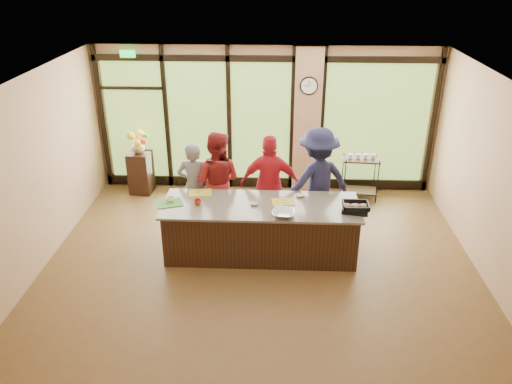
# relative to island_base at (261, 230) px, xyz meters

# --- Properties ---
(floor) EXTENTS (7.00, 7.00, 0.00)m
(floor) POSITION_rel_island_base_xyz_m (0.00, -0.30, -0.44)
(floor) COLOR brown
(floor) RESTS_ON ground
(ceiling) EXTENTS (7.00, 7.00, 0.00)m
(ceiling) POSITION_rel_island_base_xyz_m (0.00, -0.30, 2.56)
(ceiling) COLOR white
(ceiling) RESTS_ON back_wall
(back_wall) EXTENTS (7.00, 0.00, 7.00)m
(back_wall) POSITION_rel_island_base_xyz_m (0.00, 2.70, 1.06)
(back_wall) COLOR tan
(back_wall) RESTS_ON floor
(left_wall) EXTENTS (0.00, 6.00, 6.00)m
(left_wall) POSITION_rel_island_base_xyz_m (-3.50, -0.30, 1.06)
(left_wall) COLOR tan
(left_wall) RESTS_ON floor
(right_wall) EXTENTS (0.00, 6.00, 6.00)m
(right_wall) POSITION_rel_island_base_xyz_m (3.50, -0.30, 1.06)
(right_wall) COLOR tan
(right_wall) RESTS_ON floor
(window_wall) EXTENTS (6.90, 0.12, 3.00)m
(window_wall) POSITION_rel_island_base_xyz_m (0.16, 2.65, 0.95)
(window_wall) COLOR tan
(window_wall) RESTS_ON floor
(island_base) EXTENTS (3.10, 1.00, 0.88)m
(island_base) POSITION_rel_island_base_xyz_m (0.00, 0.00, 0.00)
(island_base) COLOR black
(island_base) RESTS_ON floor
(countertop) EXTENTS (3.20, 1.10, 0.04)m
(countertop) POSITION_rel_island_base_xyz_m (0.00, 0.00, 0.46)
(countertop) COLOR #6F675C
(countertop) RESTS_ON island_base
(wall_clock) EXTENTS (0.36, 0.04, 0.36)m
(wall_clock) POSITION_rel_island_base_xyz_m (0.85, 2.57, 1.81)
(wall_clock) COLOR black
(wall_clock) RESTS_ON window_wall
(cook_left) EXTENTS (0.63, 0.43, 1.65)m
(cook_left) POSITION_rel_island_base_xyz_m (-1.23, 0.86, 0.39)
(cook_left) COLOR slate
(cook_left) RESTS_ON floor
(cook_midleft) EXTENTS (1.02, 0.87, 1.85)m
(cook_midleft) POSITION_rel_island_base_xyz_m (-0.82, 0.87, 0.49)
(cook_midleft) COLOR maroon
(cook_midleft) RESTS_ON floor
(cook_midright) EXTENTS (1.08, 0.49, 1.81)m
(cook_midright) POSITION_rel_island_base_xyz_m (0.14, 0.81, 0.47)
(cook_midright) COLOR #B11B27
(cook_midright) RESTS_ON floor
(cook_right) EXTENTS (1.45, 1.19, 1.95)m
(cook_right) POSITION_rel_island_base_xyz_m (0.97, 0.84, 0.54)
(cook_right) COLOR #1A1C3A
(cook_right) RESTS_ON floor
(roasting_pan) EXTENTS (0.46, 0.39, 0.07)m
(roasting_pan) POSITION_rel_island_base_xyz_m (1.50, -0.17, 0.52)
(roasting_pan) COLOR black
(roasting_pan) RESTS_ON countertop
(mixing_bowl) EXTENTS (0.41, 0.41, 0.09)m
(mixing_bowl) POSITION_rel_island_base_xyz_m (0.37, -0.38, 0.52)
(mixing_bowl) COLOR silver
(mixing_bowl) RESTS_ON countertop
(cutting_board_left) EXTENTS (0.52, 0.45, 0.01)m
(cutting_board_left) POSITION_rel_island_base_xyz_m (-1.50, -0.03, 0.49)
(cutting_board_left) COLOR #36812F
(cutting_board_left) RESTS_ON countertop
(cutting_board_center) EXTENTS (0.42, 0.34, 0.01)m
(cutting_board_center) POSITION_rel_island_base_xyz_m (-1.04, 0.38, 0.49)
(cutting_board_center) COLOR gold
(cutting_board_center) RESTS_ON countertop
(cutting_board_right) EXTENTS (0.40, 0.32, 0.01)m
(cutting_board_right) POSITION_rel_island_base_xyz_m (0.36, 0.10, 0.49)
(cutting_board_right) COLOR gold
(cutting_board_right) RESTS_ON countertop
(prep_bowl_near) EXTENTS (0.17, 0.17, 0.05)m
(prep_bowl_near) POSITION_rel_island_base_xyz_m (-1.50, 0.07, 0.51)
(prep_bowl_near) COLOR silver
(prep_bowl_near) RESTS_ON countertop
(prep_bowl_mid) EXTENTS (0.16, 0.16, 0.04)m
(prep_bowl_mid) POSITION_rel_island_base_xyz_m (-0.11, -0.02, 0.50)
(prep_bowl_mid) COLOR silver
(prep_bowl_mid) RESTS_ON countertop
(prep_bowl_far) EXTENTS (0.17, 0.17, 0.03)m
(prep_bowl_far) POSITION_rel_island_base_xyz_m (0.65, 0.33, 0.50)
(prep_bowl_far) COLOR silver
(prep_bowl_far) RESTS_ON countertop
(red_ramekin) EXTENTS (0.13, 0.13, 0.09)m
(red_ramekin) POSITION_rel_island_base_xyz_m (-1.02, -0.05, 0.52)
(red_ramekin) COLOR #B82D12
(red_ramekin) RESTS_ON countertop
(flower_stand) EXTENTS (0.48, 0.48, 0.89)m
(flower_stand) POSITION_rel_island_base_xyz_m (-2.60, 2.30, 0.00)
(flower_stand) COLOR black
(flower_stand) RESTS_ON floor
(flower_vase) EXTENTS (0.29, 0.29, 0.28)m
(flower_vase) POSITION_rel_island_base_xyz_m (-2.60, 2.30, 0.59)
(flower_vase) COLOR #9C8255
(flower_vase) RESTS_ON flower_stand
(bar_cart) EXTENTS (0.75, 0.47, 0.99)m
(bar_cart) POSITION_rel_island_base_xyz_m (1.94, 2.17, 0.15)
(bar_cart) COLOR black
(bar_cart) RESTS_ON floor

